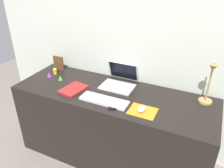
% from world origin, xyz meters
% --- Properties ---
extents(ground_plane, '(6.00, 6.00, 0.00)m').
position_xyz_m(ground_plane, '(0.00, 0.00, 0.00)').
color(ground_plane, slate).
extents(back_wall, '(2.99, 0.05, 1.65)m').
position_xyz_m(back_wall, '(0.00, 0.35, 0.82)').
color(back_wall, beige).
rests_on(back_wall, ground_plane).
extents(desk, '(1.79, 0.61, 0.74)m').
position_xyz_m(desk, '(0.00, 0.00, 0.37)').
color(desk, black).
rests_on(desk, ground_plane).
extents(laptop, '(0.30, 0.28, 0.20)m').
position_xyz_m(laptop, '(-0.00, 0.17, 0.79)').
color(laptop, silver).
rests_on(laptop, desk).
extents(keyboard, '(0.41, 0.13, 0.02)m').
position_xyz_m(keyboard, '(0.00, -0.15, 0.75)').
color(keyboard, silver).
rests_on(keyboard, desk).
extents(mousepad, '(0.21, 0.17, 0.00)m').
position_xyz_m(mousepad, '(0.33, -0.15, 0.74)').
color(mousepad, orange).
rests_on(mousepad, desk).
extents(mouse, '(0.06, 0.10, 0.03)m').
position_xyz_m(mouse, '(0.32, -0.15, 0.76)').
color(mouse, silver).
rests_on(mouse, mousepad).
extents(cell_phone, '(0.12, 0.14, 0.01)m').
position_xyz_m(cell_phone, '(0.08, -0.18, 0.74)').
color(cell_phone, black).
rests_on(cell_phone, desk).
extents(desk_lamp, '(0.11, 0.17, 0.38)m').
position_xyz_m(desk_lamp, '(0.76, 0.16, 0.92)').
color(desk_lamp, '#A5844C').
rests_on(desk_lamp, desk).
extents(notebook_pad, '(0.21, 0.26, 0.02)m').
position_xyz_m(notebook_pad, '(-0.34, -0.11, 0.75)').
color(notebook_pad, maroon).
rests_on(notebook_pad, desk).
extents(picture_frame, '(0.12, 0.02, 0.15)m').
position_xyz_m(picture_frame, '(-0.73, 0.21, 0.81)').
color(picture_frame, brown).
rests_on(picture_frame, desk).
extents(toy_figurine_purple, '(0.04, 0.04, 0.05)m').
position_xyz_m(toy_figurine_purple, '(-0.71, 0.02, 0.76)').
color(toy_figurine_purple, purple).
rests_on(toy_figurine_purple, desk).
extents(toy_figurine_yellow, '(0.04, 0.04, 0.07)m').
position_xyz_m(toy_figurine_yellow, '(-0.70, 0.10, 0.78)').
color(toy_figurine_yellow, yellow).
rests_on(toy_figurine_yellow, desk).
extents(toy_figurine_green, '(0.04, 0.04, 0.05)m').
position_xyz_m(toy_figurine_green, '(-0.57, 0.01, 0.76)').
color(toy_figurine_green, green).
rests_on(toy_figurine_green, desk).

